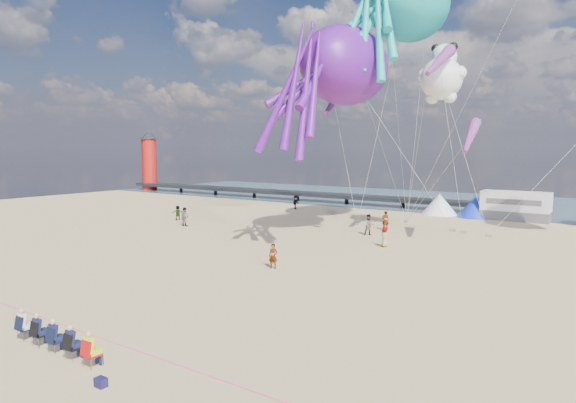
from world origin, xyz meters
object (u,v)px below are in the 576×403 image
object	(u,v)px
lighthouse	(149,165)
tent_blue	(476,206)
kite_panda	(441,79)
beachgoer_2	(296,202)
spectator_row	(56,335)
beachgoer_7	(185,217)
sandbag_c	(489,236)
beachgoer_5	(385,221)
windsock_right	(470,137)
standing_person	(273,256)
sandbag_a	(357,224)
kite_octopus_purple	(345,66)
windsock_mid	(439,61)
sandbag_b	(453,230)
sandbag_d	(463,232)
beachgoer_6	(385,237)
sandbag_e	(407,222)
beachgoer_4	(178,213)
beachgoer_1	(369,225)
cooler_navy	(101,382)
kite_octopus_teal	(407,1)
motorhome_0	(515,206)
tent_white	(439,204)
windsock_left	(334,102)

from	to	relation	value
lighthouse	tent_blue	world-z (taller)	lighthouse
kite_panda	beachgoer_2	bearing A→B (deg)	-179.64
lighthouse	spectator_row	world-z (taller)	lighthouse
beachgoer_7	sandbag_c	distance (m)	27.61
beachgoer_5	windsock_right	bearing A→B (deg)	124.00
beachgoer_5	standing_person	bearing A→B (deg)	60.70
beachgoer_2	sandbag_a	distance (m)	14.24
spectator_row	beachgoer_2	world-z (taller)	beachgoer_2
kite_octopus_purple	windsock_mid	xyz separation A→B (m)	(6.52, 2.88, 0.11)
windsock_mid	beachgoer_2	bearing A→B (deg)	148.11
sandbag_b	sandbag_d	distance (m)	1.26
lighthouse	windsock_mid	bearing A→B (deg)	-20.03
beachgoer_6	sandbag_e	world-z (taller)	beachgoer_6
beachgoer_4	kite_octopus_purple	size ratio (longest dim) A/B	0.12
sandbag_e	beachgoer_6	bearing A→B (deg)	-74.91
spectator_row	sandbag_a	world-z (taller)	spectator_row
standing_person	kite_panda	xyz separation A→B (m)	(4.46, 17.19, 12.37)
beachgoer_1	sandbag_d	world-z (taller)	beachgoer_1
beachgoer_4	sandbag_c	size ratio (longest dim) A/B	3.06
beachgoer_1	sandbag_c	xyz separation A→B (m)	(8.66, 5.02, -0.80)
cooler_navy	sandbag_c	distance (m)	35.56
beachgoer_4	kite_octopus_teal	xyz separation A→B (m)	(22.33, 5.73, 19.12)
beachgoer_1	kite_panda	world-z (taller)	kite_panda
cooler_navy	beachgoer_5	distance (m)	34.32
spectator_row	sandbag_c	size ratio (longest dim) A/B	12.20
spectator_row	beachgoer_7	size ratio (longest dim) A/B	3.36
motorhome_0	tent_white	size ratio (longest dim) A/B	1.65
sandbag_a	windsock_left	xyz separation A→B (m)	(-0.60, -3.70, 11.51)
lighthouse	tent_white	xyz separation A→B (m)	(54.00, -4.00, -3.30)
beachgoer_1	sandbag_e	world-z (taller)	beachgoer_1
lighthouse	tent_blue	xyz separation A→B (m)	(58.00, -4.00, -3.30)
tent_white	sandbag_a	size ratio (longest dim) A/B	8.00
beachgoer_5	tent_white	bearing A→B (deg)	-122.68
lighthouse	windsock_left	bearing A→B (deg)	-22.09
beachgoer_7	windsock_right	bearing A→B (deg)	-170.69
beachgoer_5	kite_panda	bearing A→B (deg)	140.20
sandbag_d	beachgoer_2	bearing A→B (deg)	164.02
spectator_row	kite_octopus_teal	size ratio (longest dim) A/B	0.46
cooler_navy	motorhome_0	bearing A→B (deg)	86.78
sandbag_b	windsock_left	bearing A→B (deg)	-151.04
windsock_mid	windsock_right	world-z (taller)	windsock_mid
beachgoer_7	kite_panda	xyz separation A→B (m)	(21.91, 8.07, 12.24)
motorhome_0	standing_person	bearing A→B (deg)	-103.79
cooler_navy	sandbag_a	bearing A→B (deg)	104.69
kite_octopus_teal	spectator_row	bearing A→B (deg)	-102.53
sandbag_c	kite_octopus_teal	bearing A→B (deg)	-162.00
tent_blue	beachgoer_2	bearing A→B (deg)	-165.72
beachgoer_5	kite_octopus_purple	bearing A→B (deg)	54.24
lighthouse	beachgoer_6	size ratio (longest dim) A/B	5.88
motorhome_0	standing_person	distance (m)	32.56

